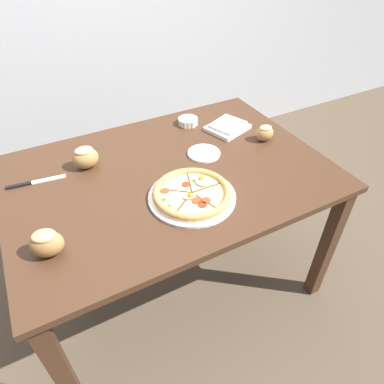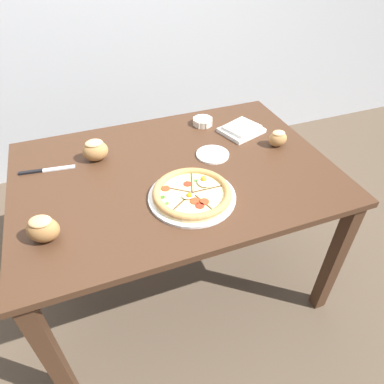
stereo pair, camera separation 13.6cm
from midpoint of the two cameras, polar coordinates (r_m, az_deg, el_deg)
ground_plane at (r=2.07m, az=-4.87°, el=-13.92°), size 12.00×12.00×0.00m
dining_table at (r=1.58m, az=-6.20°, el=0.61°), size 1.40×0.98×0.77m
pizza at (r=1.37m, az=-2.83°, el=-0.42°), size 0.35×0.35×0.06m
ramekin_bowl at (r=1.87m, az=-2.80°, el=11.65°), size 0.11×0.11×0.04m
napkin_folded at (r=1.82m, az=3.80°, el=10.75°), size 0.24×0.22×0.04m
bread_piece_near at (r=1.60m, az=-19.72°, el=5.38°), size 0.12×0.09×0.10m
bread_piece_mid at (r=1.26m, az=-26.04°, el=-7.78°), size 0.13×0.12×0.10m
bread_piece_far at (r=1.74m, az=9.85°, el=9.63°), size 0.10×0.08×0.08m
knife_main at (r=1.62m, az=-26.86°, el=1.39°), size 0.24×0.05×0.01m
side_saucer at (r=1.62m, az=-0.39°, el=6.38°), size 0.15×0.15×0.01m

